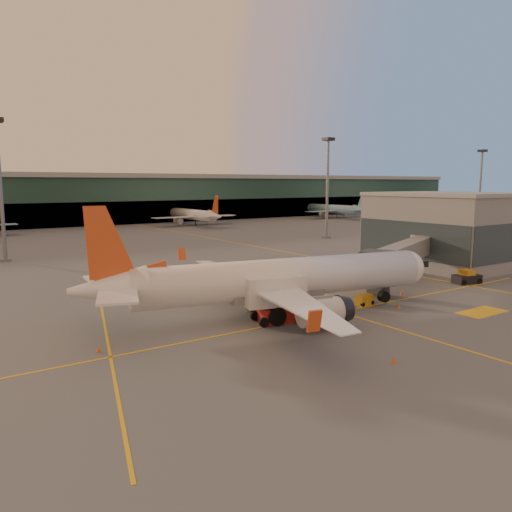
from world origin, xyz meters
TOP-DOWN VIEW (x-y plane):
  - ground at (0.00, 0.00)m, footprint 600.00×600.00m
  - taxi_markings at (-7.32, 44.49)m, footprint 100.12×173.00m
  - terminal at (0.00, 141.79)m, footprint 400.00×20.00m
  - gate_building at (41.93, 17.93)m, footprint 18.40×22.40m
  - mast_west_near at (-20.00, 66.00)m, footprint 2.40×2.40m
  - mast_east_near at (55.00, 62.00)m, footprint 2.40×2.40m
  - mast_east_far at (130.00, 66.00)m, footprint 2.40×2.40m
  - distant_aircraft_row at (10.83, 118.00)m, footprint 350.00×34.00m
  - main_airplane at (-2.38, 7.47)m, footprint 39.98×36.31m
  - jet_bridge at (24.65, 11.95)m, footprint 25.29×13.24m
  - catering_truck at (-3.41, 5.72)m, footprint 6.70×4.16m
  - gpu_cart at (9.66, 5.73)m, footprint 2.20×1.40m
  - pushback_tug at (31.15, 6.38)m, footprint 4.21×2.88m
  - cone_nose at (17.66, 6.77)m, footprint 0.41×0.41m
  - cone_tail at (-21.18, 6.85)m, footprint 0.39×0.39m
  - cone_wing_right at (-2.63, -9.15)m, footprint 0.38×0.38m
  - cone_fwd at (11.99, 2.58)m, footprint 0.38×0.38m

SIDE VIEW (x-z plane):
  - ground at x=0.00m, z-range 0.00..0.00m
  - distant_aircraft_row at x=10.83m, z-range -6.50..6.50m
  - taxi_markings at x=-7.32m, z-range 0.00..0.01m
  - cone_fwd at x=11.99m, z-range -0.01..0.47m
  - cone_wing_right at x=-2.63m, z-range -0.01..0.47m
  - cone_tail at x=-21.18m, z-range -0.01..0.49m
  - cone_nose at x=17.66m, z-range -0.01..0.52m
  - gpu_cart at x=9.66m, z-range -0.02..1.23m
  - pushback_tug at x=31.15m, z-range -0.19..1.79m
  - catering_truck at x=-3.41m, z-range 0.33..5.16m
  - main_airplane at x=-2.38m, z-range -2.13..10.01m
  - jet_bridge at x=24.65m, z-range 1.18..7.14m
  - gate_building at x=41.93m, z-range -0.01..12.59m
  - terminal at x=0.00m, z-range -0.04..17.56m
  - mast_west_near at x=-20.00m, z-range 2.06..27.66m
  - mast_east_near at x=55.00m, z-range 2.06..27.66m
  - mast_east_far at x=130.00m, z-range 2.06..27.66m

